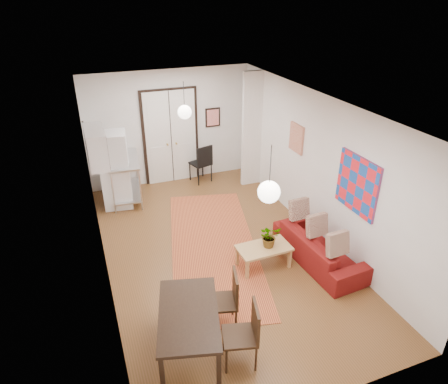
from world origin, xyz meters
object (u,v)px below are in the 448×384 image
object	(u,v)px
dining_table	(189,317)
dining_chair_near	(219,293)
kitchen_counter	(125,173)
fridge	(115,170)
sofa	(319,248)
black_side_chair	(199,158)
dining_chair_far	(237,326)
coffee_table	(264,250)

from	to	relation	value
dining_table	dining_chair_near	distance (m)	0.76
kitchen_counter	fridge	size ratio (longest dim) A/B	0.80
sofa	kitchen_counter	size ratio (longest dim) A/B	1.40
sofa	black_side_chair	xyz separation A→B (m)	(-0.97, 4.25, 0.31)
sofa	fridge	size ratio (longest dim) A/B	1.12
kitchen_counter	fridge	world-z (taller)	fridge
fridge	black_side_chair	size ratio (longest dim) A/B	1.74
sofa	dining_chair_near	world-z (taller)	dining_chair_near
sofa	fridge	world-z (taller)	fridge
kitchen_counter	dining_chair_far	xyz separation A→B (m)	(0.70, -5.27, -0.15)
fridge	dining_chair_far	size ratio (longest dim) A/B	1.88
kitchen_counter	black_side_chair	distance (m)	2.05
dining_table	black_side_chair	xyz separation A→B (m)	(1.89, 5.46, -0.08)
coffee_table	fridge	bearing A→B (deg)	122.75
dining_table	black_side_chair	bearing A→B (deg)	70.91
dining_chair_far	kitchen_counter	bearing A→B (deg)	-157.35
dining_chair_far	black_side_chair	world-z (taller)	black_side_chair
coffee_table	black_side_chair	bearing A→B (deg)	89.16
coffee_table	black_side_chair	world-z (taller)	black_side_chair
sofa	black_side_chair	distance (m)	4.37
dining_chair_near	black_side_chair	size ratio (longest dim) A/B	0.93
dining_chair_far	dining_table	bearing A→B (deg)	-97.95
fridge	black_side_chair	distance (m)	2.34
coffee_table	dining_table	size ratio (longest dim) A/B	0.63
sofa	dining_table	size ratio (longest dim) A/B	1.30
dining_table	dining_chair_near	xyz separation A→B (m)	(0.60, 0.45, -0.13)
coffee_table	fridge	distance (m)	4.03
kitchen_counter	dining_chair_near	xyz separation A→B (m)	(0.70, -4.57, -0.15)
black_side_chair	dining_chair_near	bearing A→B (deg)	59.42
sofa	dining_table	world-z (taller)	dining_table
coffee_table	fridge	size ratio (longest dim) A/B	0.55
coffee_table	black_side_chair	xyz separation A→B (m)	(0.06, 4.03, 0.23)
coffee_table	dining_chair_near	distance (m)	1.59
fridge	dining_chair_far	world-z (taller)	fridge
fridge	dining_chair_near	distance (m)	4.46
coffee_table	dining_chair_far	size ratio (longest dim) A/B	1.03
fridge	dining_chair_near	world-z (taller)	fridge
sofa	dining_chair_near	xyz separation A→B (m)	(-2.26, -0.77, 0.26)
kitchen_counter	coffee_table	bearing A→B (deg)	-55.64
sofa	coffee_table	world-z (taller)	sofa
dining_chair_near	sofa	bearing A→B (deg)	123.78
kitchen_counter	fridge	xyz separation A→B (m)	(-0.23, -0.22, 0.19)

